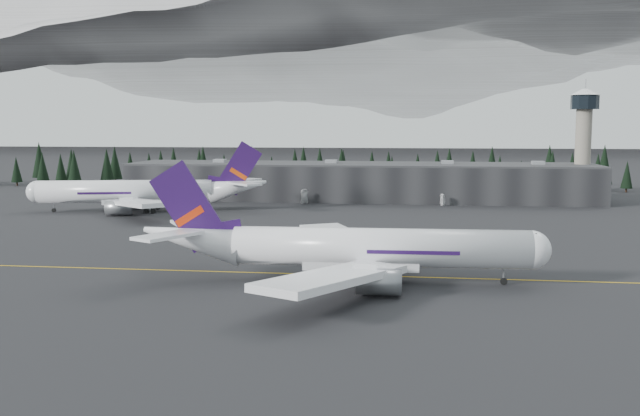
# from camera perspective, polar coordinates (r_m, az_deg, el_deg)

# --- Properties ---
(ground) EXTENTS (1400.00, 1400.00, 0.00)m
(ground) POSITION_cam_1_polar(r_m,az_deg,el_deg) (125.97, -1.20, -5.11)
(ground) COLOR black
(ground) RESTS_ON ground
(taxiline) EXTENTS (400.00, 0.40, 0.02)m
(taxiline) POSITION_cam_1_polar(r_m,az_deg,el_deg) (124.03, -1.35, -5.29)
(taxiline) COLOR gold
(taxiline) RESTS_ON ground
(terminal) EXTENTS (160.00, 30.00, 12.60)m
(terminal) POSITION_cam_1_polar(r_m,az_deg,el_deg) (248.35, 3.20, 2.15)
(terminal) COLOR black
(terminal) RESTS_ON ground
(control_tower) EXTENTS (10.00, 10.00, 37.70)m
(control_tower) POSITION_cam_1_polar(r_m,az_deg,el_deg) (256.12, 20.34, 5.72)
(control_tower) COLOR gray
(control_tower) RESTS_ON ground
(treeline) EXTENTS (360.00, 20.00, 15.00)m
(treeline) POSITION_cam_1_polar(r_m,az_deg,el_deg) (285.09, 3.77, 2.96)
(treeline) COLOR black
(treeline) RESTS_ON ground
(mountain_ridge) EXTENTS (4400.00, 900.00, 420.00)m
(mountain_ridge) POSITION_cam_1_polar(r_m,az_deg,el_deg) (1122.33, 6.64, 5.27)
(mountain_ridge) COLOR white
(mountain_ridge) RESTS_ON ground
(jet_main) EXTENTS (67.71, 62.46, 19.90)m
(jet_main) POSITION_cam_1_polar(r_m,az_deg,el_deg) (117.40, 1.93, -3.19)
(jet_main) COLOR white
(jet_main) RESTS_ON ground
(jet_parked) EXTENTS (70.50, 64.40, 21.00)m
(jet_parked) POSITION_cam_1_polar(r_m,az_deg,el_deg) (219.36, -13.68, 1.28)
(jet_parked) COLOR white
(jet_parked) RESTS_ON ground
(gse_vehicle_a) EXTENTS (3.99, 5.42, 1.37)m
(gse_vehicle_a) POSITION_cam_1_polar(r_m,az_deg,el_deg) (233.79, -1.27, 0.50)
(gse_vehicle_a) COLOR silver
(gse_vehicle_a) RESTS_ON ground
(gse_vehicle_b) EXTENTS (4.13, 3.57, 1.34)m
(gse_vehicle_b) POSITION_cam_1_polar(r_m,az_deg,el_deg) (231.11, 9.80, 0.33)
(gse_vehicle_b) COLOR silver
(gse_vehicle_b) RESTS_ON ground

